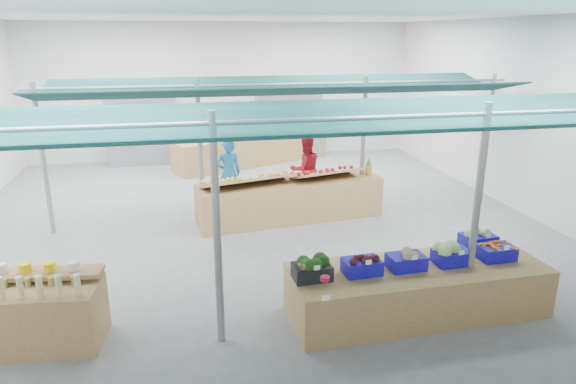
# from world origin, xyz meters

# --- Properties ---
(floor) EXTENTS (13.00, 13.00, 0.00)m
(floor) POSITION_xyz_m (0.00, 0.00, 0.00)
(floor) COLOR slate
(floor) RESTS_ON ground
(hall) EXTENTS (13.00, 13.00, 13.00)m
(hall) POSITION_xyz_m (0.00, 1.44, 2.65)
(hall) COLOR silver
(hall) RESTS_ON ground
(pole_grid) EXTENTS (10.00, 4.60, 3.00)m
(pole_grid) POSITION_xyz_m (0.75, -1.75, 1.81)
(pole_grid) COLOR gray
(pole_grid) RESTS_ON floor
(awnings) EXTENTS (9.50, 7.08, 0.30)m
(awnings) POSITION_xyz_m (0.75, -1.75, 2.78)
(awnings) COLOR black
(awnings) RESTS_ON pole_grid
(back_shelving_left) EXTENTS (2.00, 0.50, 2.00)m
(back_shelving_left) POSITION_xyz_m (-2.50, 6.00, 1.00)
(back_shelving_left) COLOR #B23F33
(back_shelving_left) RESTS_ON floor
(back_shelving_right) EXTENTS (2.00, 0.50, 2.00)m
(back_shelving_right) POSITION_xyz_m (2.00, 6.00, 1.00)
(back_shelving_right) COLOR #B23F33
(back_shelving_right) RESTS_ON floor
(bottle_shelf) EXTENTS (1.89, 1.28, 1.08)m
(bottle_shelf) POSITION_xyz_m (-3.39, -3.56, 0.44)
(bottle_shelf) COLOR olive
(bottle_shelf) RESTS_ON floor
(veg_counter) EXTENTS (3.65, 1.30, 0.70)m
(veg_counter) POSITION_xyz_m (1.79, -3.85, 0.35)
(veg_counter) COLOR olive
(veg_counter) RESTS_ON floor
(fruit_counter) EXTENTS (4.05, 1.44, 0.85)m
(fruit_counter) POSITION_xyz_m (0.84, 0.31, 0.42)
(fruit_counter) COLOR olive
(fruit_counter) RESTS_ON floor
(far_counter) EXTENTS (4.95, 2.89, 0.89)m
(far_counter) POSITION_xyz_m (0.76, 5.39, 0.45)
(far_counter) COLOR olive
(far_counter) RESTS_ON floor
(crate_stack) EXTENTS (0.55, 0.45, 0.58)m
(crate_stack) POSITION_xyz_m (3.36, -3.88, 0.29)
(crate_stack) COLOR #130FA6
(crate_stack) RESTS_ON floor
(vendor_left) EXTENTS (0.62, 0.45, 1.58)m
(vendor_left) POSITION_xyz_m (-0.36, 1.41, 0.79)
(vendor_left) COLOR #1970A8
(vendor_left) RESTS_ON floor
(vendor_right) EXTENTS (0.84, 0.69, 1.58)m
(vendor_right) POSITION_xyz_m (1.44, 1.41, 0.79)
(vendor_right) COLOR maroon
(vendor_right) RESTS_ON floor
(crate_broccoli) EXTENTS (0.52, 0.41, 0.35)m
(crate_broccoli) POSITION_xyz_m (0.23, -3.89, 0.86)
(crate_broccoli) COLOR black
(crate_broccoli) RESTS_ON veg_counter
(crate_beets) EXTENTS (0.52, 0.41, 0.29)m
(crate_beets) POSITION_xyz_m (0.94, -3.88, 0.84)
(crate_beets) COLOR #130FA6
(crate_beets) RESTS_ON veg_counter
(crate_celeriac) EXTENTS (0.52, 0.41, 0.31)m
(crate_celeriac) POSITION_xyz_m (1.59, -3.86, 0.85)
(crate_celeriac) COLOR #130FA6
(crate_celeriac) RESTS_ON veg_counter
(crate_cabbage) EXTENTS (0.52, 0.41, 0.35)m
(crate_cabbage) POSITION_xyz_m (2.30, -3.84, 0.86)
(crate_cabbage) COLOR #130FA6
(crate_cabbage) RESTS_ON veg_counter
(crate_carrots) EXTENTS (0.52, 0.41, 0.29)m
(crate_carrots) POSITION_xyz_m (3.00, -3.82, 0.82)
(crate_carrots) COLOR #130FA6
(crate_carrots) RESTS_ON veg_counter
(sparrow) EXTENTS (0.12, 0.09, 0.11)m
(sparrow) POSITION_xyz_m (0.08, -4.02, 0.95)
(sparrow) COLOR brown
(sparrow) RESTS_ON crate_broccoli
(pole_ribbon) EXTENTS (0.12, 0.12, 0.28)m
(pole_ribbon) POSITION_xyz_m (0.19, -4.69, 1.08)
(pole_ribbon) COLOR #B50C29
(pole_ribbon) RESTS_ON pole_grid
(apple_heap_yellow) EXTENTS (2.02, 1.16, 0.27)m
(apple_heap_yellow) POSITION_xyz_m (-0.08, 0.10, 1.01)
(apple_heap_yellow) COLOR #997247
(apple_heap_yellow) RESTS_ON fruit_counter
(apple_heap_red) EXTENTS (1.63, 1.06, 0.27)m
(apple_heap_red) POSITION_xyz_m (1.65, 0.32, 1.01)
(apple_heap_red) COLOR #997247
(apple_heap_red) RESTS_ON fruit_counter
(pineapple) EXTENTS (0.14, 0.14, 0.39)m
(pineapple) POSITION_xyz_m (2.63, 0.45, 1.03)
(pineapple) COLOR #8C6019
(pineapple) RESTS_ON fruit_counter
(crate_extra) EXTENTS (0.53, 0.42, 0.32)m
(crate_extra) POSITION_xyz_m (2.99, -3.37, 0.85)
(crate_extra) COLOR #130FA6
(crate_extra) RESTS_ON veg_counter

